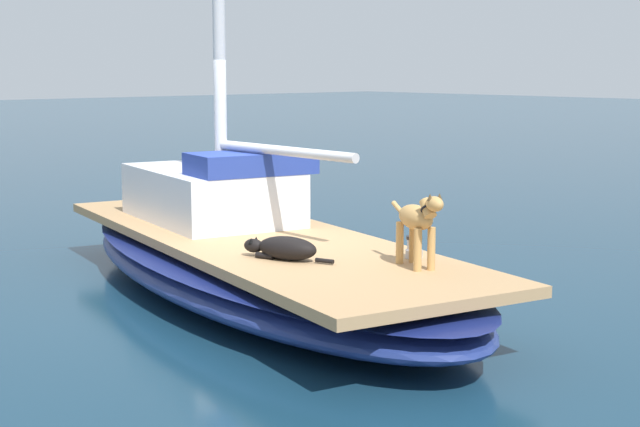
# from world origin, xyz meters

# --- Properties ---
(ground_plane) EXTENTS (120.00, 120.00, 0.00)m
(ground_plane) POSITION_xyz_m (0.00, 0.00, 0.00)
(ground_plane) COLOR #143347
(sailboat_main) EXTENTS (3.87, 7.59, 0.66)m
(sailboat_main) POSITION_xyz_m (0.00, 0.00, 0.34)
(sailboat_main) COLOR navy
(sailboat_main) RESTS_ON ground
(cabin_house) EXTENTS (1.80, 2.46, 0.84)m
(cabin_house) POSITION_xyz_m (0.23, 1.09, 1.01)
(cabin_house) COLOR silver
(cabin_house) RESTS_ON sailboat_main
(dog_tan) EXTENTS (0.42, 0.91, 0.70)m
(dog_tan) POSITION_xyz_m (0.07, -2.23, 1.08)
(dog_tan) COLOR tan
(dog_tan) RESTS_ON sailboat_main
(dog_black) EXTENTS (0.45, 0.92, 0.22)m
(dog_black) POSITION_xyz_m (-0.59, -1.17, 0.77)
(dog_black) COLOR black
(dog_black) RESTS_ON sailboat_main
(deck_winch) EXTENTS (0.16, 0.16, 0.21)m
(deck_winch) POSITION_xyz_m (0.35, -1.93, 0.76)
(deck_winch) COLOR #B7B7BC
(deck_winch) RESTS_ON sailboat_main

